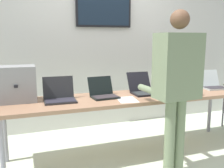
{
  "coord_description": "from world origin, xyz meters",
  "views": [
    {
      "loc": [
        -1.22,
        -2.77,
        1.42
      ],
      "look_at": [
        -0.17,
        0.17,
        0.86
      ],
      "focal_mm": 40.64,
      "sensor_mm": 36.0,
      "label": 1
    }
  ],
  "objects": [
    {
      "name": "equipment_box",
      "position": [
        -1.29,
        0.17,
        0.93
      ],
      "size": [
        0.42,
        0.31,
        0.4
      ],
      "color": "gray",
      "rests_on": "workbench"
    },
    {
      "name": "back_wall",
      "position": [
        0.0,
        1.13,
        1.22
      ],
      "size": [
        8.0,
        0.11,
        2.41
      ],
      "color": "beige",
      "rests_on": "ground"
    },
    {
      "name": "workbench",
      "position": [
        0.0,
        0.0,
        0.68
      ],
      "size": [
        3.1,
        0.7,
        0.73
      ],
      "color": "#9D7255",
      "rests_on": "ground"
    },
    {
      "name": "person",
      "position": [
        0.24,
        -0.62,
        1.03
      ],
      "size": [
        0.45,
        0.6,
        1.7
      ],
      "color": "#6D7D5C",
      "rests_on": "ground"
    },
    {
      "name": "laptop_station_1",
      "position": [
        -0.32,
        0.05,
        0.78
      ],
      "size": [
        0.33,
        0.34,
        0.23
      ],
      "color": "black",
      "rests_on": "workbench"
    },
    {
      "name": "ground",
      "position": [
        0.0,
        0.0,
        -0.02
      ],
      "size": [
        8.0,
        8.0,
        0.04
      ],
      "primitive_type": "cube",
      "color": "silver"
    },
    {
      "name": "laptop_station_4",
      "position": [
        1.31,
        0.08,
        0.78
      ],
      "size": [
        0.36,
        0.37,
        0.24
      ],
      "color": "#ABB5B2",
      "rests_on": "workbench"
    },
    {
      "name": "paper_sheet",
      "position": [
        -0.11,
        -0.17,
        0.73
      ],
      "size": [
        0.25,
        0.32,
        0.0
      ],
      "color": "white",
      "rests_on": "workbench"
    },
    {
      "name": "laptop_station_3",
      "position": [
        0.76,
        0.08,
        0.79
      ],
      "size": [
        0.36,
        0.37,
        0.26
      ],
      "color": "#232029",
      "rests_on": "workbench"
    },
    {
      "name": "laptop_station_2",
      "position": [
        0.22,
        0.09,
        0.79
      ],
      "size": [
        0.32,
        0.41,
        0.25
      ],
      "color": "black",
      "rests_on": "workbench"
    },
    {
      "name": "coffee_mug",
      "position": [
        0.83,
        -0.25,
        0.77
      ],
      "size": [
        0.07,
        0.07,
        0.08
      ],
      "color": "white",
      "rests_on": "workbench"
    },
    {
      "name": "laptop_station_0",
      "position": [
        -0.84,
        0.04,
        0.79
      ],
      "size": [
        0.35,
        0.32,
        0.26
      ],
      "color": "#252527",
      "rests_on": "workbench"
    }
  ]
}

